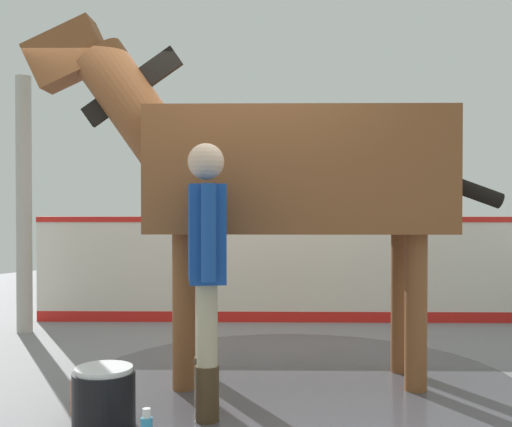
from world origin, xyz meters
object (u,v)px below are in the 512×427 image
object	(u,v)px
wash_bucket	(104,397)
bottle_spray	(75,395)
horse	(280,171)
handler	(206,257)

from	to	relation	value
wash_bucket	bottle_spray	bearing A→B (deg)	-6.80
wash_bucket	horse	bearing A→B (deg)	-101.19
bottle_spray	horse	bearing A→B (deg)	-113.50
wash_bucket	bottle_spray	distance (m)	0.34
horse	wash_bucket	bearing A→B (deg)	43.31
horse	handler	xyz separation A→B (m)	(-0.07, 0.93, -0.59)
horse	wash_bucket	world-z (taller)	horse
horse	bottle_spray	world-z (taller)	horse
handler	wash_bucket	distance (m)	1.04
handler	wash_bucket	xyz separation A→B (m)	(0.35, 0.53, -0.83)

